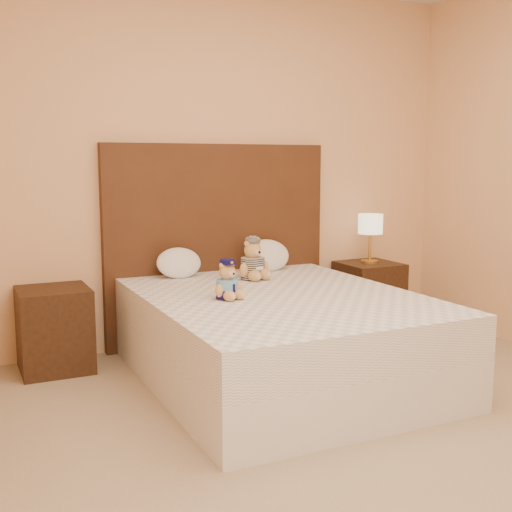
{
  "coord_description": "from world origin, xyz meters",
  "views": [
    {
      "loc": [
        -1.82,
        -2.28,
        1.37
      ],
      "look_at": [
        -0.04,
        1.45,
        0.76
      ],
      "focal_mm": 45.0,
      "sensor_mm": 36.0,
      "label": 1
    }
  ],
  "objects_px": {
    "pillow_left": "(179,261)",
    "nightstand_right": "(369,296)",
    "bed": "(279,337)",
    "pillow_right": "(267,254)",
    "teddy_police": "(227,279)",
    "teddy_prisoner": "(253,259)",
    "lamp": "(370,226)",
    "nightstand_left": "(55,329)"
  },
  "relations": [
    {
      "from": "nightstand_right",
      "to": "pillow_left",
      "type": "relative_size",
      "value": 1.68
    },
    {
      "from": "lamp",
      "to": "pillow_right",
      "type": "bearing_deg",
      "value": 178.13
    },
    {
      "from": "teddy_police",
      "to": "pillow_right",
      "type": "bearing_deg",
      "value": 35.11
    },
    {
      "from": "bed",
      "to": "teddy_police",
      "type": "relative_size",
      "value": 8.46
    },
    {
      "from": "nightstand_left",
      "to": "pillow_left",
      "type": "bearing_deg",
      "value": 1.96
    },
    {
      "from": "bed",
      "to": "teddy_prisoner",
      "type": "relative_size",
      "value": 7.03
    },
    {
      "from": "nightstand_left",
      "to": "pillow_left",
      "type": "height_order",
      "value": "pillow_left"
    },
    {
      "from": "nightstand_left",
      "to": "teddy_police",
      "type": "distance_m",
      "value": 1.26
    },
    {
      "from": "teddy_prisoner",
      "to": "lamp",
      "type": "bearing_deg",
      "value": 0.39
    },
    {
      "from": "pillow_left",
      "to": "teddy_prisoner",
      "type": "bearing_deg",
      "value": -32.65
    },
    {
      "from": "pillow_right",
      "to": "teddy_prisoner",
      "type": "bearing_deg",
      "value": -131.81
    },
    {
      "from": "lamp",
      "to": "pillow_right",
      "type": "xyz_separation_m",
      "value": [
        -0.92,
        0.03,
        -0.17
      ]
    },
    {
      "from": "nightstand_right",
      "to": "lamp",
      "type": "height_order",
      "value": "lamp"
    },
    {
      "from": "nightstand_left",
      "to": "lamp",
      "type": "height_order",
      "value": "lamp"
    },
    {
      "from": "pillow_right",
      "to": "nightstand_left",
      "type": "bearing_deg",
      "value": -178.91
    },
    {
      "from": "pillow_left",
      "to": "teddy_police",
      "type": "bearing_deg",
      "value": -87.83
    },
    {
      "from": "bed",
      "to": "nightstand_right",
      "type": "distance_m",
      "value": 1.48
    },
    {
      "from": "bed",
      "to": "pillow_left",
      "type": "bearing_deg",
      "value": 114.27
    },
    {
      "from": "bed",
      "to": "pillow_right",
      "type": "distance_m",
      "value": 0.98
    },
    {
      "from": "pillow_right",
      "to": "pillow_left",
      "type": "bearing_deg",
      "value": 180.0
    },
    {
      "from": "pillow_left",
      "to": "pillow_right",
      "type": "distance_m",
      "value": 0.7
    },
    {
      "from": "bed",
      "to": "lamp",
      "type": "xyz_separation_m",
      "value": [
        1.25,
        0.8,
        0.57
      ]
    },
    {
      "from": "teddy_police",
      "to": "pillow_left",
      "type": "relative_size",
      "value": 0.72
    },
    {
      "from": "nightstand_right",
      "to": "bed",
      "type": "bearing_deg",
      "value": -147.38
    },
    {
      "from": "teddy_police",
      "to": "teddy_prisoner",
      "type": "height_order",
      "value": "teddy_prisoner"
    },
    {
      "from": "nightstand_left",
      "to": "pillow_right",
      "type": "height_order",
      "value": "pillow_right"
    },
    {
      "from": "nightstand_left",
      "to": "lamp",
      "type": "xyz_separation_m",
      "value": [
        2.5,
        0.0,
        0.57
      ]
    },
    {
      "from": "pillow_left",
      "to": "nightstand_right",
      "type": "bearing_deg",
      "value": -1.06
    },
    {
      "from": "nightstand_right",
      "to": "teddy_prisoner",
      "type": "height_order",
      "value": "teddy_prisoner"
    },
    {
      "from": "pillow_left",
      "to": "pillow_right",
      "type": "relative_size",
      "value": 0.91
    },
    {
      "from": "teddy_prisoner",
      "to": "pillow_left",
      "type": "height_order",
      "value": "teddy_prisoner"
    },
    {
      "from": "teddy_police",
      "to": "teddy_prisoner",
      "type": "bearing_deg",
      "value": 36.39
    },
    {
      "from": "nightstand_right",
      "to": "teddy_police",
      "type": "height_order",
      "value": "teddy_police"
    },
    {
      "from": "lamp",
      "to": "bed",
      "type": "bearing_deg",
      "value": -147.38
    },
    {
      "from": "lamp",
      "to": "pillow_right",
      "type": "height_order",
      "value": "lamp"
    },
    {
      "from": "nightstand_left",
      "to": "bed",
      "type": "bearing_deg",
      "value": -32.62
    },
    {
      "from": "bed",
      "to": "teddy_police",
      "type": "xyz_separation_m",
      "value": [
        -0.34,
        0.02,
        0.39
      ]
    },
    {
      "from": "lamp",
      "to": "pillow_left",
      "type": "xyz_separation_m",
      "value": [
        -1.62,
        0.03,
        -0.18
      ]
    },
    {
      "from": "bed",
      "to": "pillow_right",
      "type": "height_order",
      "value": "pillow_right"
    },
    {
      "from": "nightstand_left",
      "to": "teddy_prisoner",
      "type": "relative_size",
      "value": 1.93
    },
    {
      "from": "teddy_prisoner",
      "to": "pillow_left",
      "type": "bearing_deg",
      "value": 135.44
    },
    {
      "from": "nightstand_right",
      "to": "teddy_prisoner",
      "type": "xyz_separation_m",
      "value": [
        -1.18,
        -0.26,
        0.42
      ]
    }
  ]
}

